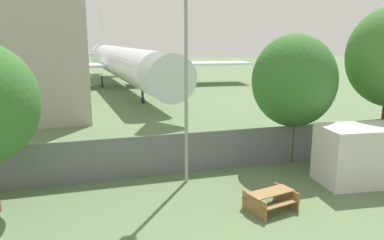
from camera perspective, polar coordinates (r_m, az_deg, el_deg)
The scene contains 6 objects.
perimeter_fence at distance 18.86m, azimuth 1.27°, elevation -4.86°, with size 56.07×0.07×2.04m.
airplane at distance 51.77m, azimuth -10.88°, elevation 8.68°, with size 39.36×47.78×11.41m.
portable_cabin at distance 19.24m, azimuth 25.38°, elevation -4.74°, with size 4.81×2.68×2.68m.
picnic_bench_near_cabin at distance 15.25m, azimuth 11.89°, elevation -11.58°, with size 2.11×1.79×0.76m.
tree_near_hangar at distance 20.59m, azimuth 15.28°, elevation 5.72°, with size 4.45×4.45×6.85m.
light_mast at distance 16.63m, azimuth -0.91°, elevation 8.59°, with size 0.44×0.44×9.21m.
Camera 1 is at (-5.49, -7.27, 6.58)m, focal length 35.00 mm.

